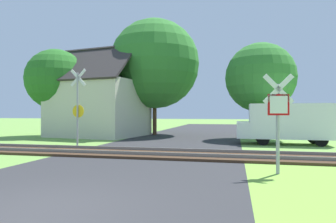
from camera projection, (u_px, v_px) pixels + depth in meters
The scene contains 10 objects.
ground_plane at pixel (31, 214), 5.12m from camera, with size 160.00×160.00×0.00m, color #6B9942.
road_asphalt at pixel (88, 186), 7.07m from camera, with size 7.43×80.00×0.01m, color #2D2D30.
rail_track at pixel (151, 154), 12.35m from camera, with size 60.00×2.60×0.22m.
stop_sign_near at pixel (278, 115), 8.47m from camera, with size 0.87×0.21×2.85m.
crossing_sign_far at pixel (78, 105), 14.82m from camera, with size 0.88×0.15×3.93m.
house at pixel (100, 106), 22.54m from camera, with size 7.26×6.77×6.69m.
tree_center at pixel (155, 64), 23.77m from camera, with size 7.08×7.08×9.17m.
tree_left at pixel (56, 79), 22.49m from camera, with size 4.51×4.51×6.52m.
tree_right at pixel (260, 78), 19.81m from camera, with size 4.60×4.60×6.38m.
mail_truck at pixel (286, 122), 16.48m from camera, with size 4.92×1.95×2.24m.
Camera 1 is at (3.41, -4.48, 1.74)m, focal length 32.00 mm.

